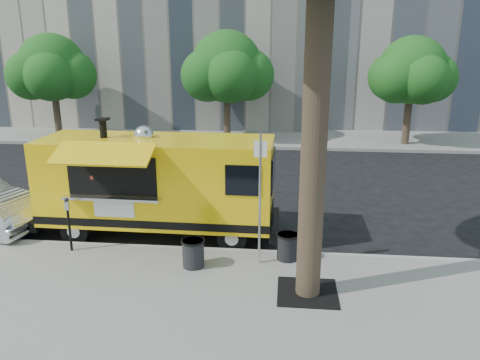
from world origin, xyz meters
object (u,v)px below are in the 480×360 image
Objects in this scene: far_tree_a at (52,68)px; sign_post at (260,192)px; food_truck at (157,183)px; far_tree_b at (227,67)px; parking_meter at (68,218)px; trash_bin_right at (288,246)px; far_tree_c at (412,71)px; trash_bin_left at (193,252)px.

sign_post is (11.55, -13.85, -1.93)m from far_tree_a.
sign_post is 3.32m from food_truck.
far_tree_b reaches higher than parking_meter.
far_tree_a is 15.59m from parking_meter.
far_tree_a is at bearing 131.87° from trash_bin_right.
sign_post is 2.25× the size of parking_meter.
far_tree_a is 18.00m from far_tree_c.
sign_post is at bearing -79.85° from far_tree_b.
far_tree_b is 4.12× the size of parking_meter.
far_tree_b is (9.00, 0.40, 0.06)m from far_tree_a.
far_tree_c is 8.40× the size of trash_bin_right.
sign_post reaches higher than food_truck.
trash_bin_right is at bearing -112.98° from far_tree_c.
trash_bin_right is (2.09, 0.58, -0.00)m from trash_bin_left.
parking_meter reaches higher than trash_bin_left.
parking_meter is 2.36m from food_truck.
trash_bin_left reaches higher than trash_bin_right.
parking_meter is at bearing -179.45° from trash_bin_right.
sign_post is 4.64m from parking_meter.
parking_meter is 0.21× the size of food_truck.
far_tree_a is at bearing 117.15° from parking_meter.
far_tree_a is at bearing 129.83° from sign_post.
far_tree_b reaches higher than food_truck.
far_tree_b reaches higher than trash_bin_left.
far_tree_a is 1.03× the size of far_tree_c.
food_truck is at bearing -91.17° from far_tree_b.
sign_post is 1.53m from trash_bin_right.
far_tree_c is 15.48m from sign_post.
far_tree_b is 9.01m from far_tree_c.
trash_bin_left is (-7.90, -14.28, -3.23)m from far_tree_c.
trash_bin_right is (5.19, 0.05, -0.50)m from parking_meter.
food_truck reaches higher than trash_bin_right.
trash_bin_right is at bearing -48.13° from far_tree_a.
far_tree_c is 15.50m from food_truck.
far_tree_b reaches higher than far_tree_c.
trash_bin_right is (12.19, -13.60, -3.29)m from far_tree_a.
far_tree_a is 0.97× the size of far_tree_b.
food_truck is (-2.81, 1.72, -0.39)m from sign_post.
trash_bin_left is at bearing -118.95° from far_tree_c.
far_tree_a reaches higher than trash_bin_left.
parking_meter is at bearing 170.25° from trash_bin_left.
trash_bin_left is (1.10, -14.58, -3.35)m from far_tree_b.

